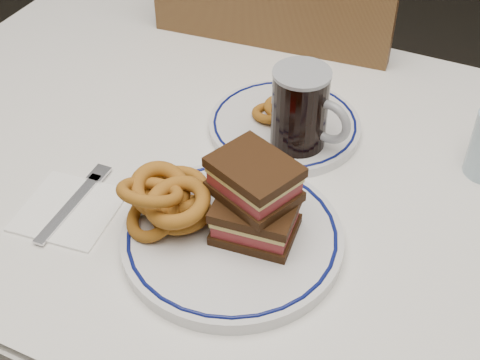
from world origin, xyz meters
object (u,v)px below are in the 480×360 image
at_px(main_plate, 232,237).
at_px(far_plate, 285,125).
at_px(reuben_sandwich, 255,199).
at_px(beer_mug, 301,112).
at_px(chair_far, 284,94).

height_order(main_plate, far_plate, main_plate).
distance_m(reuben_sandwich, beer_mug, 0.21).
height_order(main_plate, reuben_sandwich, reuben_sandwich).
xyz_separation_m(main_plate, reuben_sandwich, (0.02, 0.02, 0.06)).
relative_size(chair_far, main_plate, 3.36).
xyz_separation_m(beer_mug, far_plate, (-0.04, 0.04, -0.06)).
relative_size(chair_far, beer_mug, 6.94).
bearing_deg(reuben_sandwich, main_plate, -139.11).
bearing_deg(chair_far, beer_mug, -65.61).
xyz_separation_m(reuben_sandwich, far_plate, (-0.06, 0.25, -0.07)).
distance_m(chair_far, far_plate, 0.45).
bearing_deg(main_plate, reuben_sandwich, 40.89).
xyz_separation_m(chair_far, main_plate, (0.18, -0.64, 0.21)).
xyz_separation_m(chair_far, beer_mug, (0.19, -0.41, 0.27)).
xyz_separation_m(main_plate, beer_mug, (0.01, 0.23, 0.06)).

